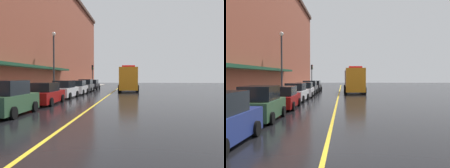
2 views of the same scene
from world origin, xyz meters
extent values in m
plane|color=black|center=(0.00, 25.00, 0.00)|extent=(112.00, 112.00, 0.00)
cube|color=#9E9B93|center=(-6.20, 25.00, 0.07)|extent=(2.40, 70.00, 0.15)
cube|color=gold|center=(0.00, 25.00, 0.00)|extent=(0.16, 70.00, 0.01)
cube|color=brown|center=(-13.34, 24.00, 8.19)|extent=(11.88, 64.00, 16.38)
cube|color=#19472D|center=(-6.85, 16.00, 3.10)|extent=(1.20, 22.40, 0.24)
cube|color=#2D5133|center=(-3.96, 5.90, 0.65)|extent=(1.84, 4.24, 0.95)
cube|color=black|center=(-3.96, 5.68, 1.52)|extent=(1.65, 2.34, 0.78)
cylinder|color=black|center=(-4.89, 7.21, 0.32)|extent=(0.22, 0.64, 0.64)
cylinder|color=black|center=(-3.03, 7.21, 0.32)|extent=(0.22, 0.64, 0.64)
cylinder|color=black|center=(-3.03, 4.58, 0.32)|extent=(0.22, 0.64, 0.64)
cube|color=maroon|center=(-3.92, 11.37, 0.59)|extent=(1.98, 4.87, 0.82)
cube|color=black|center=(-3.91, 11.13, 1.33)|extent=(1.74, 2.69, 0.67)
cylinder|color=black|center=(-4.90, 12.85, 0.32)|extent=(0.24, 0.65, 0.64)
cylinder|color=black|center=(-3.01, 12.89, 0.32)|extent=(0.24, 0.65, 0.64)
cylinder|color=black|center=(-4.83, 9.86, 0.32)|extent=(0.24, 0.65, 0.64)
cylinder|color=black|center=(-2.94, 9.90, 0.32)|extent=(0.24, 0.65, 0.64)
cube|color=silver|center=(-3.95, 16.94, 0.61)|extent=(1.88, 4.27, 0.86)
cube|color=black|center=(-3.95, 16.72, 1.39)|extent=(1.65, 2.37, 0.71)
cylinder|color=black|center=(-4.80, 18.27, 0.32)|extent=(0.24, 0.65, 0.64)
cylinder|color=black|center=(-3.02, 18.22, 0.32)|extent=(0.24, 0.65, 0.64)
cylinder|color=black|center=(-4.88, 15.65, 0.32)|extent=(0.24, 0.65, 0.64)
cylinder|color=black|center=(-3.09, 15.60, 0.32)|extent=(0.24, 0.65, 0.64)
cube|color=silver|center=(-3.87, 22.21, 0.59)|extent=(1.98, 4.70, 0.83)
cube|color=black|center=(-3.87, 21.98, 1.34)|extent=(1.73, 2.60, 0.68)
cylinder|color=black|center=(-4.85, 23.63, 0.32)|extent=(0.24, 0.65, 0.64)
cylinder|color=black|center=(-2.98, 23.68, 0.32)|extent=(0.24, 0.65, 0.64)
cylinder|color=black|center=(-4.76, 20.75, 0.32)|extent=(0.24, 0.65, 0.64)
cylinder|color=black|center=(-2.90, 20.80, 0.32)|extent=(0.24, 0.65, 0.64)
cube|color=#595B60|center=(-3.97, 27.91, 0.61)|extent=(1.89, 4.16, 0.87)
cube|color=black|center=(-3.96, 27.70, 1.41)|extent=(1.68, 2.29, 0.71)
cylinder|color=black|center=(-4.91, 29.18, 0.32)|extent=(0.23, 0.64, 0.64)
cylinder|color=black|center=(-3.05, 29.20, 0.32)|extent=(0.23, 0.64, 0.64)
cylinder|color=black|center=(-4.88, 26.61, 0.32)|extent=(0.23, 0.64, 0.64)
cylinder|color=black|center=(-3.02, 26.64, 0.32)|extent=(0.23, 0.64, 0.64)
cube|color=black|center=(-3.86, 33.23, 0.58)|extent=(1.75, 4.39, 0.81)
cube|color=black|center=(-3.86, 33.01, 1.32)|extent=(1.56, 2.42, 0.67)
cylinder|color=black|center=(-4.72, 34.60, 0.32)|extent=(0.23, 0.64, 0.64)
cylinder|color=black|center=(-2.98, 34.58, 0.32)|extent=(0.23, 0.64, 0.64)
cylinder|color=black|center=(-4.74, 31.88, 0.32)|extent=(0.23, 0.64, 0.64)
cylinder|color=black|center=(-3.00, 31.87, 0.32)|extent=(0.23, 0.64, 0.64)
cube|color=orange|center=(2.17, 26.47, 1.87)|extent=(2.55, 2.42, 3.13)
cube|color=#3F3F42|center=(2.11, 30.89, 1.74)|extent=(2.59, 5.82, 2.88)
cube|color=red|center=(2.17, 26.47, 3.55)|extent=(1.77, 0.62, 0.24)
cylinder|color=black|center=(3.44, 26.57, 0.50)|extent=(0.31, 1.00, 1.00)
cylinder|color=black|center=(0.90, 26.54, 0.50)|extent=(0.31, 1.00, 1.00)
cylinder|color=black|center=(3.39, 30.19, 0.50)|extent=(0.31, 1.00, 1.00)
cylinder|color=black|center=(0.85, 30.15, 0.50)|extent=(0.31, 1.00, 1.00)
cylinder|color=black|center=(3.36, 32.53, 0.50)|extent=(0.31, 1.00, 1.00)
cylinder|color=black|center=(0.82, 32.49, 0.50)|extent=(0.31, 1.00, 1.00)
cylinder|color=#4C4C51|center=(-5.35, 8.22, 0.68)|extent=(0.07, 0.07, 1.05)
cube|color=black|center=(-5.35, 8.22, 1.34)|extent=(0.14, 0.18, 0.28)
cylinder|color=#4C4C51|center=(-5.35, 29.38, 0.68)|extent=(0.07, 0.07, 1.05)
cube|color=black|center=(-5.35, 29.38, 1.34)|extent=(0.14, 0.18, 0.28)
cylinder|color=#33383D|center=(-5.95, 19.61, 3.40)|extent=(0.18, 0.18, 6.50)
sphere|color=white|center=(-5.95, 19.61, 6.87)|extent=(0.44, 0.44, 0.44)
cylinder|color=#232326|center=(-5.30, 41.33, 1.85)|extent=(0.14, 0.14, 3.40)
cube|color=black|center=(-5.30, 41.33, 4.00)|extent=(0.28, 0.36, 0.90)
sphere|color=red|center=(-5.14, 41.33, 4.30)|extent=(0.16, 0.16, 0.16)
sphere|color=gold|center=(-5.14, 41.33, 4.00)|extent=(0.16, 0.16, 0.16)
sphere|color=green|center=(-5.14, 41.33, 3.70)|extent=(0.16, 0.16, 0.16)
camera|label=1|loc=(2.92, -7.06, 2.10)|focal=39.52mm
camera|label=2|loc=(0.59, -8.86, 2.49)|focal=43.29mm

